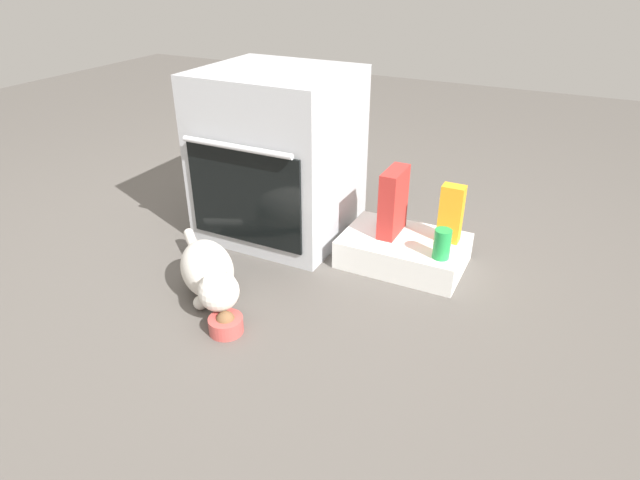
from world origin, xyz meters
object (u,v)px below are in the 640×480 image
object	(u,v)px
food_bowl	(226,324)
soda_can	(442,244)
oven	(279,155)
cat	(209,273)
juice_carton	(451,214)
pantry_cabinet	(403,251)
cereal_box	(393,202)

from	to	relation	value
food_bowl	soda_can	bearing A→B (deg)	47.59
oven	cat	xyz separation A→B (m)	(0.05, -0.62, -0.26)
soda_can	juice_carton	size ratio (longest dim) A/B	0.50
pantry_cabinet	soda_can	size ratio (longest dim) A/B	4.19
cereal_box	soda_can	world-z (taller)	cereal_box
food_bowl	oven	bearing A→B (deg)	106.34
cereal_box	soda_can	bearing A→B (deg)	-25.19
food_bowl	soda_can	xyz separation A→B (m)	(0.57, 0.63, 0.15)
pantry_cabinet	cereal_box	world-z (taller)	cereal_box
food_bowl	cereal_box	xyz separation A→B (m)	(0.33, 0.74, 0.23)
cat	pantry_cabinet	bearing A→B (deg)	85.65
soda_can	pantry_cabinet	bearing A→B (deg)	152.68
cat	food_bowl	bearing A→B (deg)	-0.00
food_bowl	cat	distance (m)	0.24
oven	soda_can	xyz separation A→B (m)	(0.80, -0.13, -0.19)
pantry_cabinet	soda_can	world-z (taller)	soda_can
oven	cat	size ratio (longest dim) A/B	1.40
juice_carton	food_bowl	bearing A→B (deg)	-125.67
oven	food_bowl	size ratio (longest dim) A/B	6.12
oven	soda_can	size ratio (longest dim) A/B	6.16
food_bowl	soda_can	size ratio (longest dim) A/B	1.01
cat	soda_can	bearing A→B (deg)	73.28
oven	cereal_box	bearing A→B (deg)	-1.97
pantry_cabinet	cereal_box	size ratio (longest dim) A/B	1.79
oven	cereal_box	distance (m)	0.56
pantry_cabinet	food_bowl	size ratio (longest dim) A/B	4.16
oven	pantry_cabinet	world-z (taller)	oven
food_bowl	cat	world-z (taller)	cat
oven	juice_carton	world-z (taller)	oven
juice_carton	soda_can	bearing A→B (deg)	-85.45
oven	pantry_cabinet	xyz separation A→B (m)	(0.62, -0.04, -0.31)
pantry_cabinet	food_bowl	bearing A→B (deg)	-118.87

